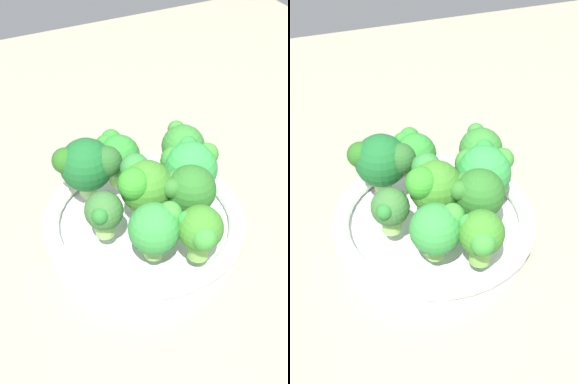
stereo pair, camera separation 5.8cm
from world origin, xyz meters
The scene contains 11 objects.
ground_plane centered at (0.00, 0.00, -1.25)cm, with size 130.00×130.00×2.50cm, color gray.
bowl centered at (1.26, 1.29, 1.84)cm, with size 24.04×24.04×3.61cm.
broccoli_floret_0 centered at (0.87, 7.90, 7.57)cm, with size 5.24×5.91×6.63cm.
broccoli_floret_1 centered at (-3.16, 7.17, 8.01)cm, with size 7.77×6.37×7.51cm.
broccoli_floret_2 centered at (-0.52, -5.15, 7.43)cm, with size 5.88×5.46×6.53cm.
broccoli_floret_3 centered at (3.26, -7.52, 7.49)cm, with size 4.81×5.38×6.43cm.
broccoli_floret_4 centered at (-4.31, -0.22, 6.87)cm, with size 4.31×4.31×5.56cm.
broccoli_floret_5 centered at (8.75, 5.61, 7.85)cm, with size 5.34×6.13×6.94cm.
broccoli_floret_6 centered at (7.47, 1.89, 7.63)cm, with size 6.98×6.64×7.18cm.
broccoli_floret_7 centered at (0.86, 0.71, 8.22)cm, with size 6.57×6.77×7.60cm.
broccoli_floret_8 centered at (5.13, -1.91, 7.83)cm, with size 6.27×5.69×7.14cm.
Camera 2 is at (-13.20, -40.75, 44.10)cm, focal length 48.03 mm.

